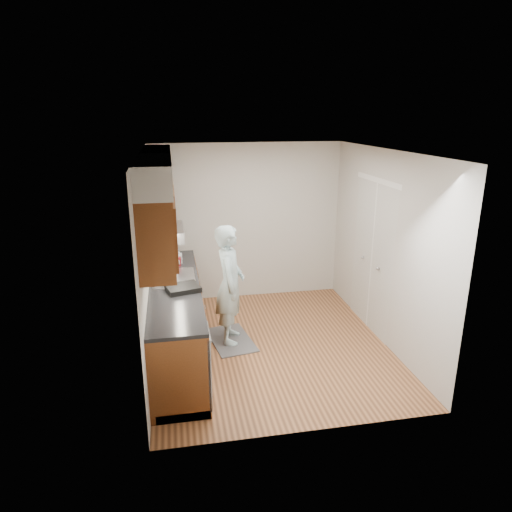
# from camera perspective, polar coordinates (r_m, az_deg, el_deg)

# --- Properties ---
(floor) EXTENTS (3.50, 3.50, 0.00)m
(floor) POSITION_cam_1_polar(r_m,az_deg,el_deg) (6.14, 1.78, -10.98)
(floor) COLOR #A0673C
(floor) RESTS_ON ground
(ceiling) EXTENTS (3.50, 3.50, 0.00)m
(ceiling) POSITION_cam_1_polar(r_m,az_deg,el_deg) (5.42, 2.03, 12.96)
(ceiling) COLOR white
(ceiling) RESTS_ON wall_left
(wall_left) EXTENTS (0.02, 3.50, 2.50)m
(wall_left) POSITION_cam_1_polar(r_m,az_deg,el_deg) (5.54, -13.43, -0.62)
(wall_left) COLOR #B8B5AC
(wall_left) RESTS_ON floor
(wall_right) EXTENTS (0.02, 3.50, 2.50)m
(wall_right) POSITION_cam_1_polar(r_m,az_deg,el_deg) (6.15, 15.69, 0.99)
(wall_right) COLOR #B8B5AC
(wall_right) RESTS_ON floor
(wall_back) EXTENTS (3.00, 0.02, 2.50)m
(wall_back) POSITION_cam_1_polar(r_m,az_deg,el_deg) (7.31, -1.07, 4.22)
(wall_back) COLOR #B8B5AC
(wall_back) RESTS_ON floor
(counter) EXTENTS (0.64, 2.80, 1.30)m
(counter) POSITION_cam_1_polar(r_m,az_deg,el_deg) (5.80, -9.92, -7.62)
(counter) COLOR brown
(counter) RESTS_ON floor
(upper_cabinets) EXTENTS (0.47, 2.80, 1.21)m
(upper_cabinets) POSITION_cam_1_polar(r_m,az_deg,el_deg) (5.41, -12.14, 6.68)
(upper_cabinets) COLOR brown
(upper_cabinets) RESTS_ON wall_left
(closet_door) EXTENTS (0.02, 1.22, 2.05)m
(closet_door) POSITION_cam_1_polar(r_m,az_deg,el_deg) (6.46, 14.28, -0.19)
(closet_door) COLOR silver
(closet_door) RESTS_ON wall_right
(floor_mat) EXTENTS (0.65, 0.94, 0.02)m
(floor_mat) POSITION_cam_1_polar(r_m,az_deg,el_deg) (6.24, -3.16, -10.41)
(floor_mat) COLOR #5B5B5D
(floor_mat) RESTS_ON floor
(person) EXTENTS (0.53, 0.70, 1.79)m
(person) POSITION_cam_1_polar(r_m,az_deg,el_deg) (5.88, -3.30, -2.61)
(person) COLOR #A4C2C8
(person) RESTS_ON floor_mat
(soap_bottle_a) EXTENTS (0.13, 0.13, 0.30)m
(soap_bottle_a) POSITION_cam_1_polar(r_m,az_deg,el_deg) (6.17, -10.28, -0.11)
(soap_bottle_a) COLOR silver
(soap_bottle_a) RESTS_ON counter
(soap_bottle_b) EXTENTS (0.10, 0.10, 0.20)m
(soap_bottle_b) POSITION_cam_1_polar(r_m,az_deg,el_deg) (6.36, -9.63, -0.03)
(soap_bottle_b) COLOR silver
(soap_bottle_b) RESTS_ON counter
(soap_bottle_c) EXTENTS (0.20, 0.20, 0.19)m
(soap_bottle_c) POSITION_cam_1_polar(r_m,az_deg,el_deg) (6.37, -9.81, -0.08)
(soap_bottle_c) COLOR silver
(soap_bottle_c) RESTS_ON counter
(soda_can) EXTENTS (0.08, 0.08, 0.12)m
(soda_can) POSITION_cam_1_polar(r_m,az_deg,el_deg) (6.27, -9.66, -0.66)
(soda_can) COLOR red
(soda_can) RESTS_ON counter
(steel_can) EXTENTS (0.07, 0.07, 0.12)m
(steel_can) POSITION_cam_1_polar(r_m,az_deg,el_deg) (6.34, -9.52, -0.47)
(steel_can) COLOR #A5A5AA
(steel_can) RESTS_ON counter
(dish_rack) EXTENTS (0.44, 0.39, 0.06)m
(dish_rack) POSITION_cam_1_polar(r_m,az_deg,el_deg) (5.40, -9.13, -3.98)
(dish_rack) COLOR black
(dish_rack) RESTS_ON counter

